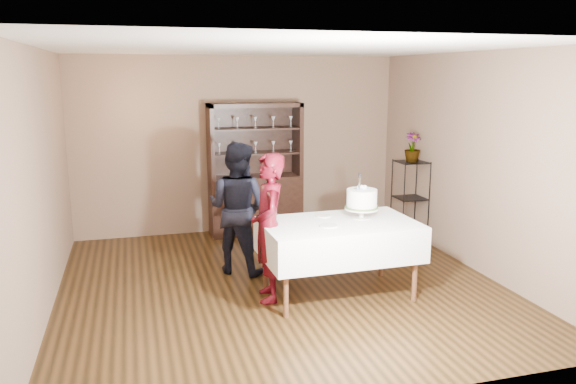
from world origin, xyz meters
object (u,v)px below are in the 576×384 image
object	(u,v)px
plant_etagere	(410,198)
man	(237,208)
potted_plant	(412,147)
cake	(362,200)
china_hutch	(255,191)
woman	(269,228)
cake_table	(339,239)

from	to	relation	value
plant_etagere	man	size ratio (longest dim) A/B	0.74
plant_etagere	potted_plant	world-z (taller)	potted_plant
cake	potted_plant	bearing A→B (deg)	47.28
china_hutch	woman	distance (m)	2.65
plant_etagere	cake	distance (m)	2.18
cake_table	cake	bearing A→B (deg)	15.77
china_hutch	cake	xyz separation A→B (m)	(0.64, -2.63, 0.38)
cake_table	cake	distance (m)	0.51
woman	china_hutch	bearing A→B (deg)	177.72
plant_etagere	woman	xyz separation A→B (m)	(-2.50, -1.56, 0.16)
cake_table	man	world-z (taller)	man
plant_etagere	woman	bearing A→B (deg)	-148.04
man	woman	bearing A→B (deg)	137.32
china_hutch	man	xyz separation A→B (m)	(-0.59, -1.65, 0.15)
plant_etagere	woman	distance (m)	2.96
plant_etagere	potted_plant	size ratio (longest dim) A/B	2.86
plant_etagere	woman	world-z (taller)	woman
potted_plant	cake	bearing A→B (deg)	-132.72
china_hutch	potted_plant	bearing A→B (deg)	-27.78
china_hutch	woman	size ratio (longest dim) A/B	1.24
china_hutch	cake_table	bearing A→B (deg)	-82.89
china_hutch	woman	xyz separation A→B (m)	(-0.42, -2.61, 0.14)
cake_table	potted_plant	bearing A→B (deg)	43.37
potted_plant	china_hutch	bearing A→B (deg)	152.22
china_hutch	potted_plant	distance (m)	2.45
cake	potted_plant	world-z (taller)	potted_plant
china_hutch	potted_plant	size ratio (longest dim) A/B	4.76
cake	china_hutch	bearing A→B (deg)	103.60
plant_etagere	man	distance (m)	2.74
cake_table	woman	distance (m)	0.79
cake	cake_table	bearing A→B (deg)	-164.23
china_hutch	plant_etagere	size ratio (longest dim) A/B	1.67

